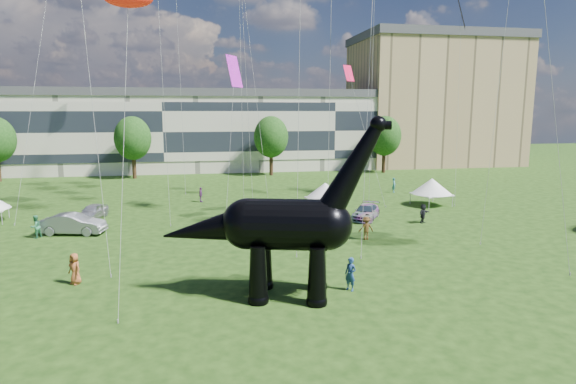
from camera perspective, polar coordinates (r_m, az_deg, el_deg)
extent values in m
plane|color=#16330C|center=(21.33, -2.79, -17.20)|extent=(220.00, 220.00, 0.00)
cube|color=beige|center=(81.17, -14.29, 6.71)|extent=(78.00, 11.00, 12.00)
cube|color=tan|center=(94.01, 16.82, 9.99)|extent=(28.00, 18.00, 22.00)
cylinder|color=#382314|center=(72.97, -17.76, 2.79)|extent=(0.56, 0.56, 3.20)
ellipsoid|color=#14380F|center=(72.60, -17.95, 6.49)|extent=(5.20, 5.20, 6.24)
cylinder|color=#382314|center=(73.08, -2.01, 3.25)|extent=(0.56, 0.56, 3.20)
ellipsoid|color=#14380F|center=(72.72, -2.03, 6.95)|extent=(5.20, 5.20, 6.24)
cylinder|color=#382314|center=(77.72, 11.27, 3.45)|extent=(0.56, 0.56, 3.20)
ellipsoid|color=#14380F|center=(77.37, 11.38, 6.93)|extent=(5.20, 5.20, 6.24)
cone|color=black|center=(24.56, -3.57, -9.77)|extent=(1.25, 1.25, 2.96)
sphere|color=black|center=(25.02, -3.54, -12.59)|extent=(1.09, 1.09, 1.09)
cone|color=black|center=(26.60, -2.92, -8.23)|extent=(1.25, 1.25, 2.96)
sphere|color=black|center=(27.02, -2.89, -10.86)|extent=(1.09, 1.09, 1.09)
cone|color=black|center=(24.34, 3.46, -9.95)|extent=(1.25, 1.25, 2.96)
sphere|color=black|center=(24.80, 3.42, -12.79)|extent=(1.09, 1.09, 1.09)
cone|color=black|center=(26.40, 3.54, -8.38)|extent=(1.25, 1.25, 2.96)
sphere|color=black|center=(26.82, 3.51, -11.03)|extent=(1.09, 1.09, 1.09)
cylinder|color=black|center=(24.78, -0.11, -3.87)|extent=(4.68, 3.62, 2.66)
sphere|color=black|center=(25.02, -4.85, -3.77)|extent=(2.66, 2.66, 2.66)
sphere|color=black|center=(24.71, 4.70, -3.94)|extent=(2.56, 2.56, 2.56)
cone|color=black|center=(24.24, 7.64, 2.61)|extent=(3.97, 2.37, 5.22)
sphere|color=black|center=(24.18, 10.64, 7.90)|extent=(0.83, 0.83, 0.83)
cylinder|color=black|center=(24.21, 11.34, 7.76)|extent=(0.78, 0.59, 0.43)
cone|color=black|center=(25.50, -9.37, -4.37)|extent=(5.57, 3.32, 2.90)
imported|color=silver|center=(46.84, -22.15, -2.16)|extent=(2.50, 4.20, 1.34)
imported|color=gray|center=(41.63, -24.15, -3.48)|extent=(5.21, 2.67, 1.64)
imported|color=silver|center=(42.68, -4.16, -2.56)|extent=(5.18, 3.21, 1.34)
imported|color=#595960|center=(43.83, 9.24, -2.35)|extent=(3.96, 4.85, 1.32)
cube|color=white|center=(47.88, 4.41, -0.71)|extent=(3.88, 3.88, 0.12)
cone|color=white|center=(47.75, 4.42, 0.23)|extent=(4.92, 4.92, 1.50)
cylinder|color=#999999|center=(46.07, 4.02, -1.81)|extent=(0.06, 0.06, 1.10)
cylinder|color=#999999|center=(47.73, 6.75, -1.45)|extent=(0.06, 0.06, 1.10)
cylinder|color=#999999|center=(48.31, 2.09, -1.26)|extent=(0.06, 0.06, 1.10)
cylinder|color=#999999|center=(49.90, 4.75, -0.94)|extent=(0.06, 0.06, 1.10)
cube|color=white|center=(51.65, 16.63, -0.25)|extent=(3.82, 3.82, 0.13)
cone|color=white|center=(51.52, 16.68, 0.68)|extent=(4.84, 4.84, 1.60)
cylinder|color=#999999|center=(49.68, 16.37, -1.30)|extent=(0.06, 0.06, 1.17)
cylinder|color=#999999|center=(51.61, 18.93, -1.04)|extent=(0.06, 0.06, 1.17)
cylinder|color=#999999|center=(51.97, 14.29, -0.74)|extent=(0.06, 0.06, 1.17)
cylinder|color=#999999|center=(53.82, 16.81, -0.51)|extent=(0.06, 0.06, 1.17)
cylinder|color=#999999|center=(47.92, -30.81, -2.68)|extent=(0.06, 0.06, 1.14)
cylinder|color=#999999|center=(50.71, -30.19, -2.02)|extent=(0.06, 0.06, 1.14)
imported|color=#36895C|center=(41.56, -27.73, -3.67)|extent=(1.04, 1.09, 1.77)
imported|color=#A65529|center=(29.76, -23.95, -8.30)|extent=(1.03, 1.01, 1.79)
imported|color=brown|center=(36.90, 9.24, -4.24)|extent=(1.17, 0.69, 1.77)
imported|color=navy|center=(26.55, 7.41, -9.62)|extent=(0.76, 0.80, 1.83)
imported|color=#642F6B|center=(52.29, -10.31, -0.31)|extent=(0.49, 0.97, 1.59)
imported|color=teal|center=(58.91, 12.44, 0.80)|extent=(0.66, 0.76, 1.76)
imported|color=black|center=(43.36, 15.72, -2.47)|extent=(1.53, 1.37, 1.68)
plane|color=#D10D3E|center=(53.97, 7.22, 13.79)|extent=(1.83, 1.49, 1.72)
plane|color=black|center=(55.59, 19.86, 19.34)|extent=(2.33, 3.20, 3.05)
plane|color=#AF19B4|center=(45.41, -6.37, 14.04)|extent=(2.08, 2.81, 2.86)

